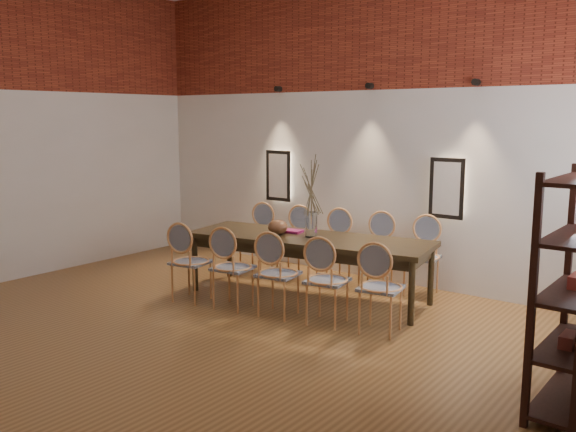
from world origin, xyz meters
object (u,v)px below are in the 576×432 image
Objects in this scene: chair_far_c at (333,248)px; chair_far_d at (376,252)px; vase at (311,224)px; chair_near_c at (278,274)px; chair_near_d at (327,280)px; chair_near_e at (381,288)px; chair_near_a at (191,262)px; bowl at (278,227)px; chair_far_a at (256,239)px; chair_far_b at (293,243)px; chair_far_e at (422,257)px; book at (291,231)px; chair_near_b at (233,268)px; dining_table at (308,267)px; shelving_rack at (574,292)px.

chair_far_c and chair_far_d have the same top height.
chair_near_c is at bearing -83.17° from vase.
chair_near_d is 1.00× the size of chair_near_e.
chair_far_d is at bearing 40.52° from chair_near_a.
chair_near_d is 1.25m from bowl.
chair_near_c is at bearing -180.00° from chair_near_d.
chair_far_a is at bearing 147.34° from chair_near_e.
chair_near_d is 1.00× the size of chair_far_c.
chair_far_c is 1.00× the size of chair_far_d.
chair_far_b is at bearing -180.00° from chair_far_a.
chair_near_c is 1.00× the size of chair_far_a.
book is (-1.35, -0.85, 0.30)m from chair_far_e.
chair_near_a is 0.59m from chair_near_b.
chair_near_d is 2.31m from chair_far_a.
chair_near_b is 3.62× the size of book.
dining_table is 3.11× the size of chair_near_b.
shelving_rack is at bearing -12.37° from chair_near_a.
chair_far_c is (0.90, 1.68, 0.00)m from chair_near_a.
chair_near_c is 1.17m from chair_near_e.
dining_table is 0.96m from chair_near_b.
shelving_rack reaches higher than vase.
chair_near_a is 1.28m from book.
chair_near_b is 1.07m from vase.
chair_far_d is 0.52× the size of shelving_rack.
chair_far_a is 1.00× the size of chair_far_c.
chair_far_a reaches higher than book.
chair_far_b is 1.07m from vase.
shelving_rack is (3.14, -1.14, 0.00)m from vase.
chair_near_e is 0.52× the size of shelving_rack.
book is at bearing 154.78° from dining_table.
chair_far_c is at bearing 90.00° from chair_near_c.
chair_near_c is at bearing 90.00° from chair_far_c.
chair_near_d is 1.00× the size of chair_far_e.
chair_far_d reaches higher than bowl.
chair_far_a is at bearing 111.30° from chair_near_b.
chair_near_e is (2.31, 0.39, 0.00)m from chair_near_a.
chair_near_e is at bearing 147.34° from chair_far_a.
vase is (-0.99, -0.93, 0.43)m from chair_far_e.
chair_far_e is at bearing 68.70° from chair_near_d.
chair_far_d is at bearing 144.72° from shelving_rack.
chair_near_e is 3.13× the size of vase.
chair_near_b is at bearing 175.91° from shelving_rack.
chair_near_d is (0.58, 0.10, 0.00)m from chair_near_c.
chair_far_e is at bearing 90.00° from chair_near_e.
chair_far_c is (0.58, 0.10, 0.00)m from chair_far_b.
vase is at bearing 92.85° from chair_far_c.
chair_far_c is at bearing 68.70° from chair_near_b.
chair_near_e and chair_far_e have the same top height.
chair_near_b reaches higher than book.
chair_far_a is 1.76m from chair_far_d.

